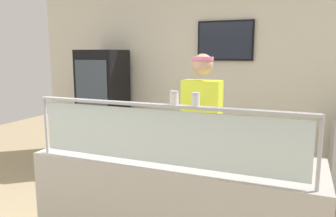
% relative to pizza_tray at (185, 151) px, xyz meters
% --- Properties ---
extents(shop_rear_unit, '(6.64, 0.13, 2.70)m').
position_rel_pizza_tray_xyz_m(shop_rear_unit, '(-0.04, 2.28, 0.39)').
color(shop_rear_unit, silver).
rests_on(shop_rear_unit, ground).
extents(serving_counter, '(2.24, 0.76, 0.95)m').
position_rel_pizza_tray_xyz_m(serving_counter, '(-0.04, -0.10, -0.49)').
color(serving_counter, '#BCB7B2').
rests_on(serving_counter, ground).
extents(sneeze_guard, '(2.06, 0.06, 0.47)m').
position_rel_pizza_tray_xyz_m(sneeze_guard, '(-0.04, -0.41, 0.28)').
color(sneeze_guard, '#B2B5BC').
rests_on(sneeze_guard, serving_counter).
extents(pizza_tray, '(0.50, 0.50, 0.04)m').
position_rel_pizza_tray_xyz_m(pizza_tray, '(0.00, 0.00, 0.00)').
color(pizza_tray, '#9EA0A8').
rests_on(pizza_tray, serving_counter).
extents(pizza_server, '(0.10, 0.29, 0.01)m').
position_rel_pizza_tray_xyz_m(pizza_server, '(-0.01, -0.02, 0.02)').
color(pizza_server, '#ADAFB7').
rests_on(pizza_server, pizza_tray).
extents(parmesan_shaker, '(0.06, 0.06, 0.10)m').
position_rel_pizza_tray_xyz_m(parmesan_shaker, '(0.07, -0.41, 0.49)').
color(parmesan_shaker, white).
rests_on(parmesan_shaker, sneeze_guard).
extents(pepper_flake_shaker, '(0.06, 0.06, 0.09)m').
position_rel_pizza_tray_xyz_m(pepper_flake_shaker, '(0.22, -0.41, 0.49)').
color(pepper_flake_shaker, white).
rests_on(pepper_flake_shaker, sneeze_guard).
extents(worker_figure, '(0.41, 0.50, 1.76)m').
position_rel_pizza_tray_xyz_m(worker_figure, '(-0.05, 0.66, 0.04)').
color(worker_figure, '#23232D').
rests_on(worker_figure, ground).
extents(drink_fridge, '(0.64, 0.60, 1.82)m').
position_rel_pizza_tray_xyz_m(drink_fridge, '(-1.99, 1.83, -0.06)').
color(drink_fridge, black).
rests_on(drink_fridge, ground).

